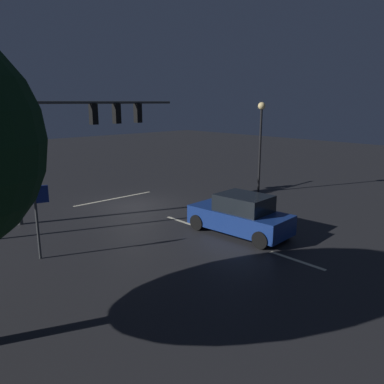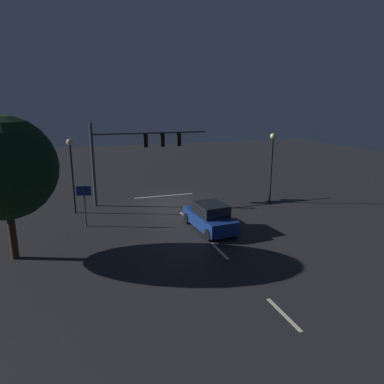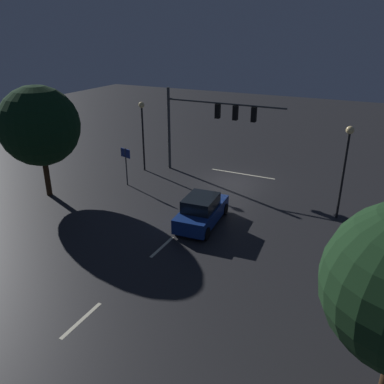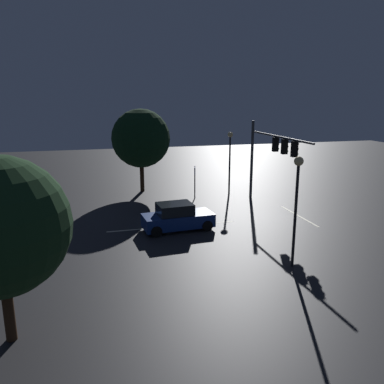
{
  "view_description": "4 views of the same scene",
  "coord_description": "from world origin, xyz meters",
  "px_view_note": "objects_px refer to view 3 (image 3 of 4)",
  "views": [
    {
      "loc": [
        11.15,
        16.66,
        5.39
      ],
      "look_at": [
        -0.52,
        4.04,
        1.35
      ],
      "focal_mm": 35.84,
      "sensor_mm": 36.0,
      "label": 1
    },
    {
      "loc": [
        6.84,
        25.67,
        7.54
      ],
      "look_at": [
        -0.26,
        4.68,
        1.91
      ],
      "focal_mm": 32.61,
      "sensor_mm": 36.0,
      "label": 2
    },
    {
      "loc": [
        -8.97,
        24.68,
        10.16
      ],
      "look_at": [
        0.65,
        5.31,
        1.12
      ],
      "focal_mm": 36.7,
      "sensor_mm": 36.0,
      "label": 3
    },
    {
      "loc": [
        -23.22,
        11.86,
        8.02
      ],
      "look_at": [
        0.94,
        5.45,
        1.94
      ],
      "focal_mm": 36.68,
      "sensor_mm": 36.0,
      "label": 4
    }
  ],
  "objects_px": {
    "tree_right_near": "(39,126)",
    "car_approaching": "(202,211)",
    "street_lamp_right_kerb": "(142,124)",
    "route_sign": "(126,159)",
    "traffic_signal_assembly": "(209,117)",
    "street_lamp_left_kerb": "(346,156)"
  },
  "relations": [
    {
      "from": "route_sign",
      "to": "tree_right_near",
      "type": "height_order",
      "value": "tree_right_near"
    },
    {
      "from": "tree_right_near",
      "to": "street_lamp_left_kerb",
      "type": "bearing_deg",
      "value": -164.35
    },
    {
      "from": "tree_right_near",
      "to": "car_approaching",
      "type": "bearing_deg",
      "value": -176.34
    },
    {
      "from": "traffic_signal_assembly",
      "to": "street_lamp_right_kerb",
      "type": "height_order",
      "value": "traffic_signal_assembly"
    },
    {
      "from": "car_approaching",
      "to": "street_lamp_left_kerb",
      "type": "xyz_separation_m",
      "value": [
        -6.7,
        -4.2,
        2.94
      ]
    },
    {
      "from": "traffic_signal_assembly",
      "to": "street_lamp_left_kerb",
      "type": "xyz_separation_m",
      "value": [
        -9.68,
        3.39,
        -0.6
      ]
    },
    {
      "from": "traffic_signal_assembly",
      "to": "car_approaching",
      "type": "relative_size",
      "value": 1.99
    },
    {
      "from": "street_lamp_right_kerb",
      "to": "route_sign",
      "type": "height_order",
      "value": "street_lamp_right_kerb"
    },
    {
      "from": "car_approaching",
      "to": "tree_right_near",
      "type": "distance_m",
      "value": 11.44
    },
    {
      "from": "street_lamp_left_kerb",
      "to": "street_lamp_right_kerb",
      "type": "bearing_deg",
      "value": -8.03
    },
    {
      "from": "car_approaching",
      "to": "street_lamp_left_kerb",
      "type": "distance_m",
      "value": 8.43
    },
    {
      "from": "street_lamp_left_kerb",
      "to": "traffic_signal_assembly",
      "type": "bearing_deg",
      "value": -19.29
    },
    {
      "from": "street_lamp_right_kerb",
      "to": "route_sign",
      "type": "relative_size",
      "value": 1.96
    },
    {
      "from": "car_approaching",
      "to": "street_lamp_right_kerb",
      "type": "xyz_separation_m",
      "value": [
        7.81,
        -6.25,
        2.85
      ]
    },
    {
      "from": "street_lamp_right_kerb",
      "to": "traffic_signal_assembly",
      "type": "bearing_deg",
      "value": -164.47
    },
    {
      "from": "traffic_signal_assembly",
      "to": "route_sign",
      "type": "distance_m",
      "value": 6.63
    },
    {
      "from": "route_sign",
      "to": "car_approaching",
      "type": "bearing_deg",
      "value": 156.84
    },
    {
      "from": "traffic_signal_assembly",
      "to": "tree_right_near",
      "type": "xyz_separation_m",
      "value": [
        7.78,
        8.28,
        0.26
      ]
    },
    {
      "from": "street_lamp_left_kerb",
      "to": "tree_right_near",
      "type": "height_order",
      "value": "tree_right_near"
    },
    {
      "from": "street_lamp_left_kerb",
      "to": "street_lamp_right_kerb",
      "type": "distance_m",
      "value": 14.65
    },
    {
      "from": "street_lamp_right_kerb",
      "to": "tree_right_near",
      "type": "height_order",
      "value": "tree_right_near"
    },
    {
      "from": "street_lamp_right_kerb",
      "to": "tree_right_near",
      "type": "xyz_separation_m",
      "value": [
        2.96,
        6.94,
        0.95
      ]
    }
  ]
}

